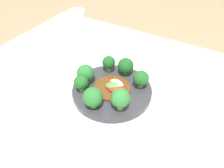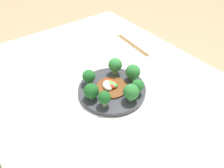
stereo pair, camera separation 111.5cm
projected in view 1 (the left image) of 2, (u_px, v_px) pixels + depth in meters
name	position (u px, v px, depth m)	size (l,w,h in m)	color
table	(118.00, 158.00, 0.94)	(1.18, 0.88, 0.73)	silver
plate	(112.00, 91.00, 0.71)	(0.26, 0.26, 0.02)	#333338
broccoli_west	(86.00, 73.00, 0.70)	(0.06, 0.06, 0.07)	#89B76B
broccoli_southwest	(81.00, 83.00, 0.67)	(0.05, 0.05, 0.06)	#70A356
broccoli_northeast	(141.00, 79.00, 0.69)	(0.05, 0.05, 0.06)	#7AAD5B
broccoli_southeast	(120.00, 98.00, 0.61)	(0.06, 0.06, 0.07)	#7AAD5B
broccoli_northwest	(109.00, 63.00, 0.75)	(0.04, 0.04, 0.06)	#89B76B
broccoli_south	(93.00, 97.00, 0.62)	(0.06, 0.06, 0.07)	#7AAD5B
broccoli_north	(126.00, 66.00, 0.74)	(0.05, 0.05, 0.06)	#7AAD5B
stirfry_center	(114.00, 87.00, 0.70)	(0.12, 0.12, 0.03)	#5B3314
drinking_glass	(77.00, 22.00, 0.99)	(0.08, 0.08, 0.11)	silver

